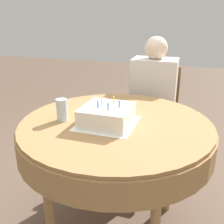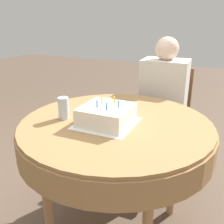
{
  "view_description": "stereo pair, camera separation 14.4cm",
  "coord_description": "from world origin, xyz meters",
  "px_view_note": "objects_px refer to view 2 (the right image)",
  "views": [
    {
      "loc": [
        0.41,
        -1.29,
        1.33
      ],
      "look_at": [
        -0.02,
        -0.01,
        0.82
      ],
      "focal_mm": 42.0,
      "sensor_mm": 36.0,
      "label": 1
    },
    {
      "loc": [
        0.55,
        -1.24,
        1.33
      ],
      "look_at": [
        -0.02,
        -0.01,
        0.82
      ],
      "focal_mm": 42.0,
      "sensor_mm": 36.0,
      "label": 2
    }
  ],
  "objects_px": {
    "person": "(163,98)",
    "drinking_glass": "(64,108)",
    "chair": "(164,118)",
    "birthday_cake": "(107,115)"
  },
  "relations": [
    {
      "from": "birthday_cake",
      "to": "person",
      "type": "bearing_deg",
      "value": 82.48
    },
    {
      "from": "chair",
      "to": "drinking_glass",
      "type": "height_order",
      "value": "chair"
    },
    {
      "from": "person",
      "to": "drinking_glass",
      "type": "bearing_deg",
      "value": -114.92
    },
    {
      "from": "chair",
      "to": "drinking_glass",
      "type": "distance_m",
      "value": 1.08
    },
    {
      "from": "chair",
      "to": "birthday_cake",
      "type": "relative_size",
      "value": 3.48
    },
    {
      "from": "chair",
      "to": "person",
      "type": "distance_m",
      "value": 0.24
    },
    {
      "from": "chair",
      "to": "drinking_glass",
      "type": "xyz_separation_m",
      "value": [
        -0.36,
        -0.96,
        0.35
      ]
    },
    {
      "from": "person",
      "to": "drinking_glass",
      "type": "relative_size",
      "value": 9.25
    },
    {
      "from": "chair",
      "to": "drinking_glass",
      "type": "bearing_deg",
      "value": -112.6
    },
    {
      "from": "chair",
      "to": "birthday_cake",
      "type": "distance_m",
      "value": 0.99
    }
  ]
}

